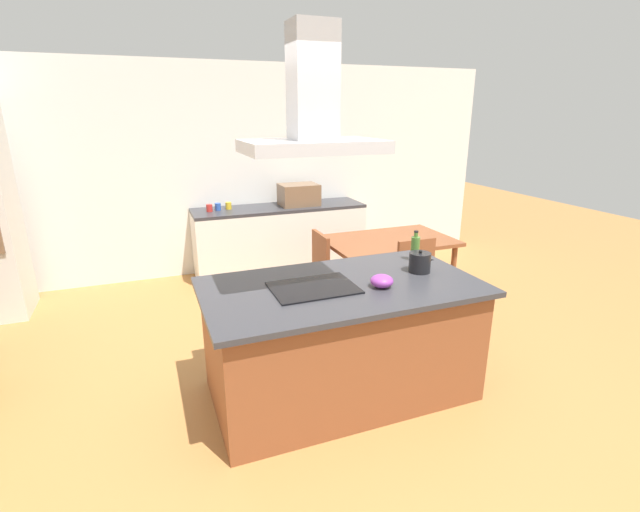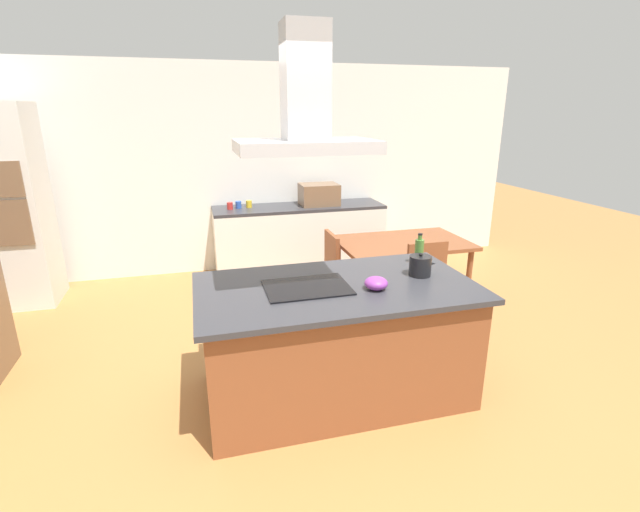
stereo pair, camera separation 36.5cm
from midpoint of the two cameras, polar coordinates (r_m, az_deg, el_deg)
name	(u,v)px [view 1 (the left image)]	position (r m, az deg, el deg)	size (l,w,h in m)	color
ground	(285,315)	(5.00, -6.55, -7.35)	(16.00, 16.00, 0.00)	#AD753D
wall_back	(244,170)	(6.29, -11.21, 10.47)	(7.20, 0.10, 2.70)	white
kitchen_island	(341,339)	(3.52, -0.35, -10.41)	(2.03, 1.11, 0.90)	brown
cooktop	(314,288)	(3.26, -4.02, -4.03)	(0.60, 0.44, 0.01)	black
tea_kettle	(420,262)	(3.61, 9.57, -0.83)	(0.22, 0.17, 0.18)	black
olive_oil_bottle	(415,248)	(3.88, 9.18, 0.96)	(0.07, 0.07, 0.26)	#47722D
mixing_bowl	(382,281)	(3.28, 4.59, -3.18)	(0.17, 0.17, 0.09)	purple
back_counter	(280,239)	(6.19, -6.67, 2.06)	(2.26, 0.62, 0.90)	silver
countertop_microwave	(299,195)	(6.13, -4.38, 7.63)	(0.50, 0.38, 0.28)	brown
coffee_mug_red	(209,208)	(5.94, -15.38, 5.78)	(0.08, 0.08, 0.09)	red
coffee_mug_blue	(218,207)	(5.99, -14.36, 5.96)	(0.08, 0.08, 0.09)	#2D56B2
coffee_mug_yellow	(228,206)	(6.02, -13.08, 6.12)	(0.08, 0.08, 0.09)	gold
dining_table	(388,246)	(5.11, 6.51, 1.21)	(1.40, 0.90, 0.75)	brown
chair_facing_island	(421,279)	(4.62, 10.26, -2.89)	(0.42, 0.42, 0.89)	brown
chair_at_left_end	(311,269)	(4.82, -3.25, -1.72)	(0.42, 0.42, 0.89)	brown
range_hood	(313,112)	(3.03, -4.53, 17.47)	(0.90, 0.55, 0.78)	#ADADB2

